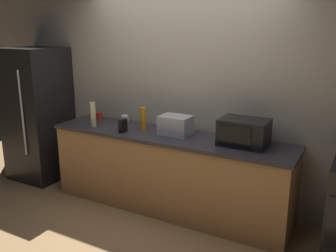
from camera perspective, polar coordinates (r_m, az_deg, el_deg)
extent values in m
plane|color=#A87F51|center=(4.15, -2.78, -14.75)|extent=(8.00, 8.00, 0.00)
cube|color=#B2A893|center=(4.36, 2.63, 5.67)|extent=(6.40, 0.10, 2.70)
cube|color=#B27F4C|center=(4.27, 0.00, -7.41)|extent=(2.80, 0.60, 0.86)
cube|color=#2D2B30|center=(4.12, 0.00, -1.61)|extent=(2.84, 0.64, 0.04)
cube|color=black|center=(5.38, -19.45, 1.74)|extent=(0.72, 0.70, 1.80)
cylinder|color=silver|center=(5.02, -21.61, 1.80)|extent=(0.02, 0.02, 1.10)
cube|color=black|center=(3.80, 11.66, -0.95)|extent=(0.48, 0.34, 0.27)
cube|color=black|center=(3.65, 10.23, -1.53)|extent=(0.34, 0.01, 0.21)
cube|color=#B7BABF|center=(4.10, 1.18, 0.15)|extent=(0.34, 0.26, 0.21)
cube|color=black|center=(4.23, -6.97, 0.06)|extent=(0.05, 0.11, 0.15)
cylinder|color=beige|center=(4.51, -11.50, 1.76)|extent=(0.07, 0.07, 0.29)
cylinder|color=orange|center=(4.28, -3.84, 1.14)|extent=(0.06, 0.06, 0.27)
cylinder|color=white|center=(4.68, -6.67, 1.14)|extent=(0.09, 0.09, 0.09)
cylinder|color=red|center=(4.85, -10.55, 1.52)|extent=(0.08, 0.08, 0.09)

